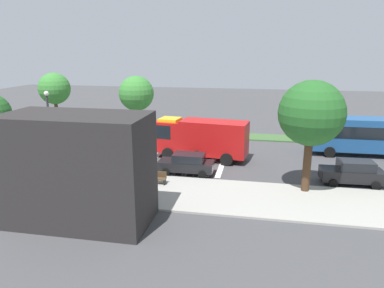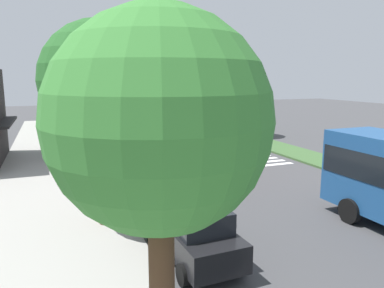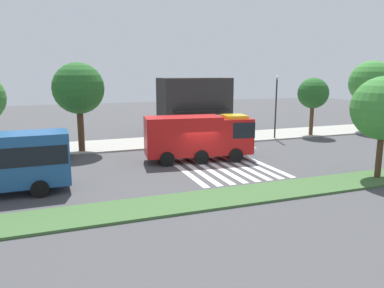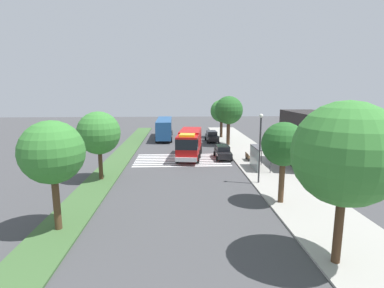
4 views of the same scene
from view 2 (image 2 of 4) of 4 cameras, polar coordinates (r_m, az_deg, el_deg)
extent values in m
plane|color=#424244|center=(24.61, 1.59, -3.17)|extent=(120.00, 120.00, 0.00)
cube|color=#9E9B93|center=(22.77, -20.95, -4.80)|extent=(60.00, 5.89, 0.14)
cube|color=#3D6033|center=(28.59, 16.53, -1.56)|extent=(60.00, 3.00, 0.14)
cube|color=silver|center=(22.98, 3.36, -4.14)|extent=(0.45, 11.68, 0.01)
cube|color=silver|center=(23.78, 2.46, -3.64)|extent=(0.45, 11.68, 0.01)
cube|color=silver|center=(24.58, 1.62, -3.17)|extent=(0.45, 11.68, 0.01)
cube|color=silver|center=(25.39, 0.83, -2.73)|extent=(0.45, 11.68, 0.01)
cube|color=silver|center=(26.21, 0.09, -2.32)|extent=(0.45, 11.68, 0.01)
cube|color=silver|center=(27.03, -0.60, -1.93)|extent=(0.45, 11.68, 0.01)
cube|color=silver|center=(27.85, -1.26, -1.57)|extent=(0.45, 11.68, 0.01)
cube|color=silver|center=(28.68, -1.87, -1.22)|extent=(0.45, 11.68, 0.01)
cube|color=#B71414|center=(27.00, -2.30, 2.24)|extent=(2.84, 2.86, 2.80)
cube|color=#B71414|center=(22.92, -0.25, 1.07)|extent=(6.18, 3.31, 3.01)
cube|color=black|center=(27.30, -2.46, 3.52)|extent=(2.15, 2.79, 1.23)
cube|color=silver|center=(28.50, -2.82, 0.32)|extent=(0.58, 2.55, 0.50)
cube|color=yellow|center=(26.83, -2.32, 5.46)|extent=(1.99, 2.00, 0.24)
cylinder|color=black|center=(26.77, -4.84, -0.90)|extent=(1.13, 0.44, 1.10)
cylinder|color=black|center=(27.26, 0.45, -0.66)|extent=(1.13, 0.44, 1.10)
cylinder|color=black|center=(21.55, -2.64, -3.63)|extent=(1.13, 0.44, 1.10)
cylinder|color=black|center=(22.15, 3.84, -3.25)|extent=(1.13, 0.44, 1.10)
cylinder|color=black|center=(24.09, -3.84, -2.15)|extent=(1.13, 0.44, 1.10)
cylinder|color=black|center=(24.63, 2.01, -1.85)|extent=(1.13, 0.44, 1.10)
cube|color=black|center=(12.16, -0.05, -13.91)|extent=(4.48, 1.97, 0.84)
cube|color=black|center=(11.69, 0.39, -10.94)|extent=(2.53, 1.67, 0.67)
cylinder|color=black|center=(13.30, -6.27, -13.76)|extent=(0.65, 0.25, 0.64)
cylinder|color=black|center=(13.88, 0.94, -12.63)|extent=(0.65, 0.25, 0.64)
cylinder|color=black|center=(10.85, -1.37, -19.61)|extent=(0.65, 0.25, 0.64)
cylinder|color=black|center=(11.56, 7.25, -17.70)|extent=(0.65, 0.25, 0.64)
cube|color=black|center=(23.72, -11.02, -2.19)|extent=(4.44, 1.84, 0.72)
cube|color=black|center=(23.37, -10.98, -0.68)|extent=(2.49, 1.61, 0.63)
cylinder|color=black|center=(25.08, -13.59, -2.45)|extent=(0.64, 0.23, 0.64)
cylinder|color=black|center=(25.35, -9.55, -2.17)|extent=(0.64, 0.23, 0.64)
cylinder|color=black|center=(22.26, -12.63, -4.02)|extent=(0.64, 0.23, 0.64)
cylinder|color=black|center=(22.57, -8.09, -3.68)|extent=(0.64, 0.23, 0.64)
cylinder|color=black|center=(16.13, 23.25, -9.49)|extent=(1.00, 0.31, 1.00)
cube|color=#4C4C51|center=(28.71, -19.64, 3.32)|extent=(3.50, 1.40, 0.12)
cube|color=#8C9E99|center=(28.89, -18.19, 1.04)|extent=(3.50, 0.08, 2.40)
cylinder|color=#333338|center=(27.18, -20.73, 0.33)|extent=(0.08, 0.08, 2.40)
cylinder|color=#333338|center=(30.54, -20.82, 1.35)|extent=(0.08, 0.08, 2.40)
cube|color=#4C3823|center=(25.08, -18.39, -2.16)|extent=(1.60, 0.50, 0.08)
cube|color=#4C3823|center=(25.04, -17.92, -1.53)|extent=(1.60, 0.06, 0.45)
cube|color=black|center=(24.43, -18.27, -3.02)|extent=(0.08, 0.45, 0.37)
cube|color=black|center=(25.83, -18.45, -2.32)|extent=(0.08, 0.45, 0.37)
cylinder|color=#2D2D30|center=(33.55, -17.47, 5.49)|extent=(0.16, 0.16, 6.11)
sphere|color=white|center=(33.46, -17.78, 11.02)|extent=(0.36, 0.36, 0.36)
cube|color=black|center=(27.40, -26.75, 3.06)|extent=(6.44, 0.80, 0.16)
cylinder|color=#47301E|center=(7.58, -4.69, -20.57)|extent=(0.50, 0.50, 3.41)
sphere|color=#387F33|center=(6.55, -5.09, 3.56)|extent=(4.05, 4.05, 4.05)
cylinder|color=#47301E|center=(14.44, -13.39, -4.51)|extent=(0.55, 0.55, 3.94)
sphere|color=#235B23|center=(13.98, -14.00, 9.51)|extent=(4.38, 4.38, 4.38)
cylinder|color=#513823|center=(38.54, -18.47, 3.99)|extent=(0.42, 0.42, 3.42)
sphere|color=#235B23|center=(38.36, -18.72, 8.26)|extent=(3.33, 3.33, 3.33)
cylinder|color=#47301E|center=(46.62, -19.02, 5.23)|extent=(0.43, 0.43, 3.85)
sphere|color=#387F33|center=(46.48, -19.29, 9.76)|extent=(5.05, 5.05, 5.05)
cylinder|color=#47301E|center=(36.20, 7.46, 3.82)|extent=(0.39, 0.39, 3.12)
sphere|color=#387F33|center=(35.99, 7.57, 8.56)|extent=(4.10, 4.10, 4.10)
cylinder|color=#513823|center=(45.65, 1.11, 5.52)|extent=(0.43, 0.43, 3.58)
sphere|color=#387F33|center=(45.50, 1.13, 9.45)|extent=(3.84, 3.84, 3.84)
camera|label=1|loc=(28.62, -75.36, 10.71)|focal=33.23mm
camera|label=3|loc=(37.08, 51.06, 8.46)|focal=34.69mm
camera|label=4|loc=(60.59, -12.27, 12.91)|focal=27.60mm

